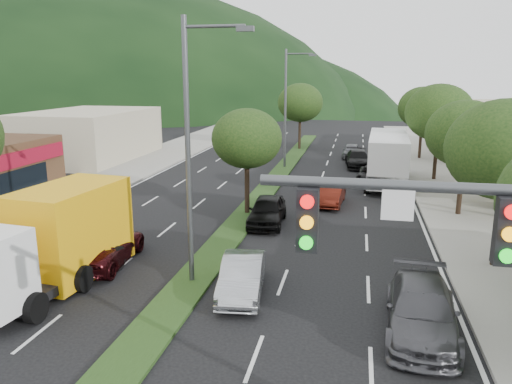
% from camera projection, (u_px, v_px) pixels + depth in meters
% --- Properties ---
extents(sidewalk_right, '(5.00, 90.00, 0.15)m').
position_uv_depth(sidewalk_right, '(452.00, 195.00, 33.39)').
color(sidewalk_right, gray).
rests_on(sidewalk_right, ground).
extents(sidewalk_left, '(6.00, 90.00, 0.15)m').
position_uv_depth(sidewalk_left, '(102.00, 179.00, 38.36)').
color(sidewalk_left, gray).
rests_on(sidewalk_left, ground).
extents(median, '(1.60, 56.00, 0.12)m').
position_uv_depth(median, '(275.00, 179.00, 38.69)').
color(median, '#1E3413').
rests_on(median, ground).
extents(bldg_left_far, '(9.00, 14.00, 4.60)m').
position_uv_depth(bldg_left_far, '(89.00, 135.00, 47.59)').
color(bldg_left_far, '#B1A98C').
rests_on(bldg_left_far, ground).
extents(bldg_right_far, '(10.00, 16.00, 5.20)m').
position_uv_depth(bldg_right_far, '(495.00, 129.00, 49.55)').
color(bldg_right_far, '#B1A98C').
rests_on(bldg_right_far, ground).
extents(hill_far, '(176.00, 132.00, 82.00)m').
position_uv_depth(hill_far, '(29.00, 105.00, 132.45)').
color(hill_far, black).
rests_on(hill_far, ground).
extents(tree_r_b, '(4.80, 4.80, 6.94)m').
position_uv_depth(tree_r_b, '(506.00, 150.00, 19.95)').
color(tree_r_b, black).
rests_on(tree_r_b, sidewalk_right).
extents(tree_r_c, '(4.40, 4.40, 6.48)m').
position_uv_depth(tree_r_c, '(466.00, 134.00, 27.64)').
color(tree_r_c, black).
rests_on(tree_r_c, sidewalk_right).
extents(tree_r_d, '(5.00, 5.00, 7.17)m').
position_uv_depth(tree_r_d, '(439.00, 113.00, 37.07)').
color(tree_r_d, black).
rests_on(tree_r_d, sidewalk_right).
extents(tree_r_e, '(4.60, 4.60, 6.71)m').
position_uv_depth(tree_r_e, '(423.00, 108.00, 46.67)').
color(tree_r_e, black).
rests_on(tree_r_e, sidewalk_right).
extents(tree_med_near, '(4.00, 4.00, 6.02)m').
position_uv_depth(tree_med_near, '(247.00, 139.00, 28.14)').
color(tree_med_near, black).
rests_on(tree_med_near, median).
extents(tree_med_far, '(4.80, 4.80, 6.94)m').
position_uv_depth(tree_med_far, '(300.00, 103.00, 52.79)').
color(tree_med_far, black).
rests_on(tree_med_far, median).
extents(streetlight_near, '(2.60, 0.25, 10.00)m').
position_uv_depth(streetlight_near, '(193.00, 141.00, 18.31)').
color(streetlight_near, '#47494C').
rests_on(streetlight_near, ground).
extents(streetlight_mid, '(2.60, 0.25, 10.00)m').
position_uv_depth(streetlight_mid, '(288.00, 103.00, 42.13)').
color(streetlight_mid, '#47494C').
rests_on(streetlight_mid, ground).
extents(sedan_silver, '(1.99, 4.41, 1.41)m').
position_uv_depth(sedan_silver, '(242.00, 276.00, 18.47)').
color(sedan_silver, '#9D9FA4').
rests_on(sedan_silver, ground).
extents(suv_maroon, '(2.72, 5.24, 1.41)m').
position_uv_depth(suv_maroon, '(103.00, 247.00, 21.51)').
color(suv_maroon, black).
rests_on(suv_maroon, ground).
extents(car_queue_a, '(2.01, 4.59, 1.54)m').
position_uv_depth(car_queue_a, '(267.00, 210.00, 27.05)').
color(car_queue_a, black).
rests_on(car_queue_a, ground).
extents(car_queue_b, '(2.49, 5.41, 1.53)m').
position_uv_depth(car_queue_b, '(421.00, 310.00, 15.66)').
color(car_queue_b, '#46454A').
rests_on(car_queue_b, ground).
extents(car_queue_c, '(1.81, 4.41, 1.42)m').
position_uv_depth(car_queue_c, '(331.00, 193.00, 31.22)').
color(car_queue_c, '#4F150D').
rests_on(car_queue_c, ground).
extents(car_queue_d, '(2.39, 4.51, 1.21)m').
position_uv_depth(car_queue_d, '(371.00, 175.00, 37.47)').
color(car_queue_d, black).
rests_on(car_queue_d, ground).
extents(car_queue_e, '(1.73, 4.01, 1.35)m').
position_uv_depth(car_queue_e, '(351.00, 151.00, 48.55)').
color(car_queue_e, '#545459').
rests_on(car_queue_e, ground).
extents(car_queue_f, '(2.45, 5.17, 1.45)m').
position_uv_depth(car_queue_f, '(358.00, 159.00, 43.65)').
color(car_queue_f, black).
rests_on(car_queue_f, ground).
extents(box_truck, '(3.57, 7.78, 3.72)m').
position_uv_depth(box_truck, '(57.00, 241.00, 19.10)').
color(box_truck, white).
rests_on(box_truck, ground).
extents(motorhome, '(3.37, 9.67, 3.66)m').
position_uv_depth(motorhome, '(387.00, 158.00, 36.73)').
color(motorhome, silver).
rests_on(motorhome, ground).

